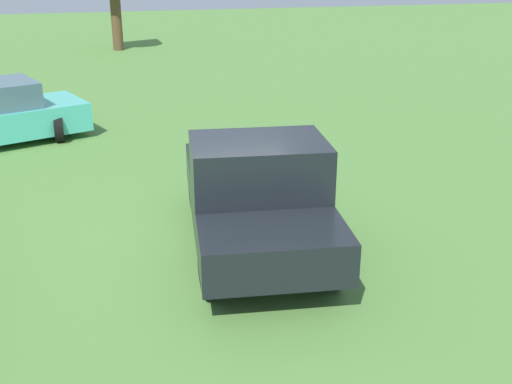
{
  "coord_description": "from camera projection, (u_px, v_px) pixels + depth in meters",
  "views": [
    {
      "loc": [
        -8.73,
        1.64,
        4.42
      ],
      "look_at": [
        0.05,
        -0.52,
        0.9
      ],
      "focal_mm": 44.28,
      "sensor_mm": 36.0,
      "label": 1
    }
  ],
  "objects": [
    {
      "name": "pickup_truck",
      "position": [
        257.0,
        193.0,
        9.59
      ],
      "size": [
        4.67,
        2.4,
        1.81
      ],
      "rotation": [
        0.0,
        0.0,
        6.18
      ],
      "color": "black",
      "rests_on": "ground_plane"
    },
    {
      "name": "ground_plane",
      "position": [
        224.0,
        249.0,
        9.87
      ],
      "size": [
        80.0,
        80.0,
        0.0
      ],
      "primitive_type": "plane",
      "color": "#54843D"
    }
  ]
}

